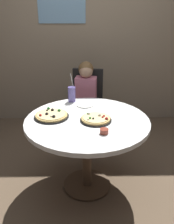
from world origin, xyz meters
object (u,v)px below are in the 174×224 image
dining_table (87,130)px  pizza_veggie (96,119)px  chair_wooden (87,101)px  soda_cup (72,94)px  plate_small (85,105)px  diner_child (85,110)px  sauce_bowl (104,131)px  pizza_cheese (51,115)px

dining_table → pizza_veggie: pizza_veggie is taller
chair_wooden → dining_table: bearing=-90.7°
soda_cup → chair_wooden: bearing=73.4°
plate_small → diner_child: bearing=89.5°
dining_table → chair_wooden: chair_wooden is taller
sauce_bowl → chair_wooden: bearing=95.3°
dining_table → chair_wooden: size_ratio=1.19×
pizza_veggie → soda_cup: 0.55m
chair_wooden → pizza_veggie: chair_wooden is taller
chair_wooden → pizza_cheese: 1.06m
pizza_cheese → plate_small: bearing=42.8°
dining_table → sauce_bowl: bearing=-63.8°
chair_wooden → plate_small: bearing=-92.4°
dining_table → pizza_veggie: 0.15m
dining_table → soda_cup: (-0.16, 0.46, 0.19)m
dining_table → chair_wooden: (0.01, 1.03, -0.11)m
diner_child → pizza_cheese: (-0.32, -0.80, 0.28)m
soda_cup → sauce_bowl: size_ratio=4.38×
diner_child → soda_cup: diner_child is taller
dining_table → soda_cup: soda_cup is taller
chair_wooden → plate_small: 0.72m
pizza_veggie → pizza_cheese: (-0.41, 0.08, 0.00)m
diner_child → pizza_veggie: (0.09, -0.88, 0.28)m
pizza_veggie → chair_wooden: bearing=93.5°
pizza_cheese → soda_cup: (0.17, 0.41, 0.06)m
pizza_veggie → sauce_bowl: pizza_veggie is taller
chair_wooden → sauce_bowl: size_ratio=13.57×
dining_table → plate_small: plate_small is taller
dining_table → pizza_veggie: bearing=-21.5°
sauce_bowl → dining_table: bearing=116.2°
soda_cup → diner_child: bearing=69.4°
plate_small → soda_cup: bearing=140.1°
diner_child → plate_small: diner_child is taller
dining_table → diner_child: diner_child is taller
sauce_bowl → plate_small: 0.63m
dining_table → chair_wooden: bearing=89.3°
chair_wooden → diner_child: (-0.02, -0.18, -0.05)m
soda_cup → pizza_veggie: bearing=-64.3°
plate_small → chair_wooden: bearing=87.6°
sauce_bowl → pizza_veggie: bearing=103.0°
pizza_veggie → pizza_cheese: same height
chair_wooden → pizza_cheese: size_ratio=2.96×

